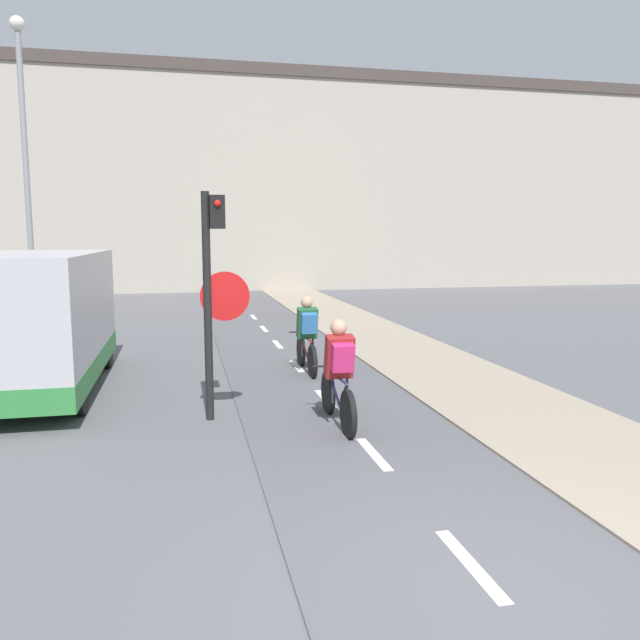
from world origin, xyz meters
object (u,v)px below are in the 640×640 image
(traffic_light_pole, at_px, (213,280))
(cyclist_far, at_px, (307,336))
(street_lamp_far, at_px, (25,148))
(van, at_px, (35,324))
(cyclist_near, at_px, (339,375))

(traffic_light_pole, bearing_deg, cyclist_far, 55.57)
(street_lamp_far, relative_size, van, 1.54)
(cyclist_far, height_order, van, van)
(cyclist_near, bearing_deg, van, 145.71)
(cyclist_far, xyz_separation_m, van, (-4.56, -0.36, 0.41))
(street_lamp_far, xyz_separation_m, van, (1.34, -6.10, -3.54))
(cyclist_far, bearing_deg, cyclist_near, -93.95)
(cyclist_near, height_order, van, van)
(cyclist_far, relative_size, van, 0.34)
(van, bearing_deg, traffic_light_pole, -39.40)
(street_lamp_far, relative_size, cyclist_near, 4.48)
(cyclist_near, xyz_separation_m, cyclist_far, (0.23, 3.32, -0.00))
(traffic_light_pole, xyz_separation_m, cyclist_near, (1.57, -0.69, -1.23))
(cyclist_near, bearing_deg, cyclist_far, 86.05)
(street_lamp_far, bearing_deg, cyclist_near, -57.95)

